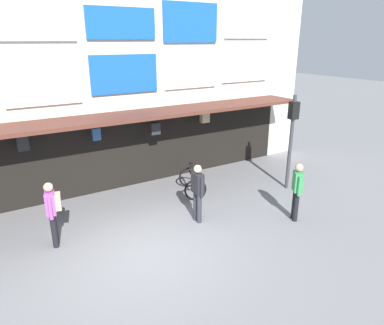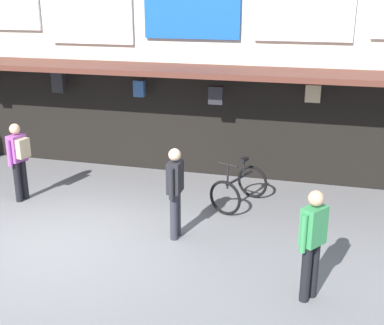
{
  "view_description": "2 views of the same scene",
  "coord_description": "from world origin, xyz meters",
  "px_view_note": "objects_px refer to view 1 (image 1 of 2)",
  "views": [
    {
      "loc": [
        -2.88,
        -6.88,
        4.85
      ],
      "look_at": [
        2.22,
        1.47,
        1.41
      ],
      "focal_mm": 32.77,
      "sensor_mm": 36.0,
      "label": 1
    },
    {
      "loc": [
        4.25,
        -7.27,
        4.21
      ],
      "look_at": [
        2.03,
        1.01,
        1.3
      ],
      "focal_mm": 46.8,
      "sensor_mm": 36.0,
      "label": 2
    }
  ],
  "objects_px": {
    "traffic_light_far": "(292,127)",
    "pedestrian_in_yellow": "(53,209)",
    "pedestrian_in_green": "(297,189)",
    "bicycle_parked": "(192,182)",
    "pedestrian_in_blue": "(198,190)"
  },
  "relations": [
    {
      "from": "pedestrian_in_green",
      "to": "pedestrian_in_blue",
      "type": "relative_size",
      "value": 1.0
    },
    {
      "from": "traffic_light_far",
      "to": "pedestrian_in_yellow",
      "type": "xyz_separation_m",
      "value": [
        -7.54,
        0.4,
        -1.16
      ]
    },
    {
      "from": "traffic_light_far",
      "to": "pedestrian_in_green",
      "type": "bearing_deg",
      "value": -130.39
    },
    {
      "from": "pedestrian_in_yellow",
      "to": "pedestrian_in_green",
      "type": "bearing_deg",
      "value": -19.48
    },
    {
      "from": "bicycle_parked",
      "to": "pedestrian_in_green",
      "type": "height_order",
      "value": "pedestrian_in_green"
    },
    {
      "from": "pedestrian_in_green",
      "to": "bicycle_parked",
      "type": "bearing_deg",
      "value": 117.0
    },
    {
      "from": "pedestrian_in_green",
      "to": "pedestrian_in_yellow",
      "type": "xyz_separation_m",
      "value": [
        -6.05,
        2.14,
        0.04
      ]
    },
    {
      "from": "pedestrian_in_green",
      "to": "pedestrian_in_yellow",
      "type": "bearing_deg",
      "value": 160.52
    },
    {
      "from": "bicycle_parked",
      "to": "pedestrian_in_green",
      "type": "bearing_deg",
      "value": -63.0
    },
    {
      "from": "pedestrian_in_yellow",
      "to": "bicycle_parked",
      "type": "bearing_deg",
      "value": 11.3
    },
    {
      "from": "pedestrian_in_green",
      "to": "pedestrian_in_blue",
      "type": "xyz_separation_m",
      "value": [
        -2.41,
        1.35,
        0.0
      ]
    },
    {
      "from": "pedestrian_in_green",
      "to": "pedestrian_in_yellow",
      "type": "relative_size",
      "value": 1.0
    },
    {
      "from": "pedestrian_in_yellow",
      "to": "pedestrian_in_blue",
      "type": "distance_m",
      "value": 3.73
    },
    {
      "from": "traffic_light_far",
      "to": "pedestrian_in_green",
      "type": "distance_m",
      "value": 2.58
    },
    {
      "from": "traffic_light_far",
      "to": "pedestrian_in_yellow",
      "type": "bearing_deg",
      "value": 177.0
    }
  ]
}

